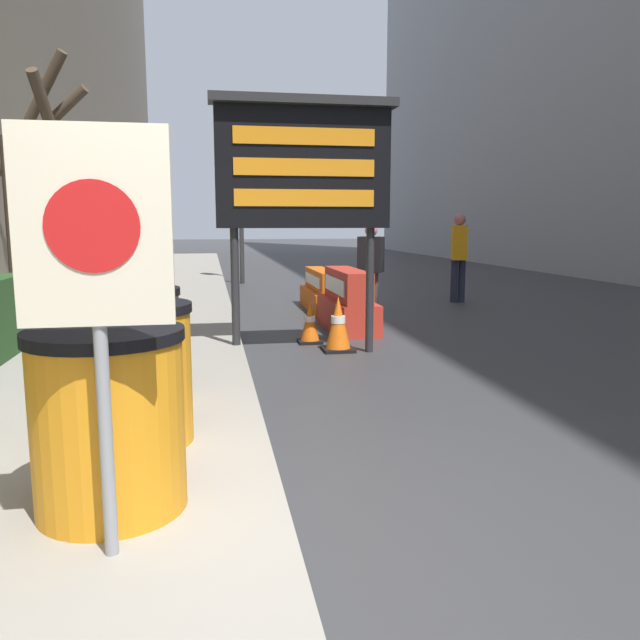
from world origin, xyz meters
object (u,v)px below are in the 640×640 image
jersey_barrier_red_striped (347,303)px  warning_sign (95,261)px  message_board (303,167)px  traffic_cone_near (336,298)px  pedestrian_worker (459,250)px  pedestrian_passerby (371,262)px  traffic_cone_far (338,324)px  barrel_drum_middle (134,373)px  traffic_cone_mid (310,323)px  barrel_drum_back (133,345)px  traffic_light_near_curb (241,184)px  barrel_drum_foreground (109,420)px  jersey_barrier_orange_far (322,292)px

jersey_barrier_red_striped → warning_sign: bearing=-111.3°
warning_sign → message_board: bearing=71.6°
message_board → warning_sign: bearing=-108.4°
traffic_cone_near → pedestrian_worker: bearing=26.4°
message_board → pedestrian_passerby: message_board is taller
traffic_cone_far → barrel_drum_middle: bearing=-121.6°
barrel_drum_middle → traffic_cone_mid: bearing=65.4°
traffic_cone_near → traffic_cone_mid: bearing=-109.6°
traffic_cone_mid → barrel_drum_back: bearing=-123.1°
message_board → pedestrian_worker: size_ratio=1.70×
pedestrian_worker → warning_sign: bearing=-14.2°
warning_sign → traffic_light_near_curb: (1.33, 13.98, 1.16)m
barrel_drum_back → traffic_cone_mid: bearing=56.9°
barrel_drum_foreground → jersey_barrier_red_striped: (2.57, 5.95, -0.22)m
jersey_barrier_red_striped → barrel_drum_middle: bearing=-117.4°
traffic_cone_near → traffic_cone_far: size_ratio=0.90×
traffic_cone_mid → barrel_drum_middle: bearing=-114.6°
jersey_barrier_orange_far → pedestrian_passerby: size_ratio=1.21×
traffic_cone_far → warning_sign: bearing=-112.6°
barrel_drum_middle → jersey_barrier_orange_far: size_ratio=0.49×
barrel_drum_middle → pedestrian_passerby: 7.02m
barrel_drum_middle → barrel_drum_back: same height
traffic_cone_near → traffic_cone_mid: 2.58m
barrel_drum_foreground → pedestrian_passerby: pedestrian_passerby is taller
message_board → barrel_drum_middle: bearing=-116.6°
traffic_light_near_curb → pedestrian_passerby: (1.87, -6.26, -1.68)m
barrel_drum_back → traffic_light_near_curb: 11.74m
message_board → traffic_cone_far: bearing=15.3°
jersey_barrier_orange_far → traffic_cone_mid: (-0.73, -3.15, -0.05)m
barrel_drum_middle → warning_sign: 1.72m
traffic_light_near_curb → jersey_barrier_red_striped: bearing=-81.1°
pedestrian_worker → traffic_cone_far: bearing=-21.6°
jersey_barrier_orange_far → pedestrian_worker: 3.12m
barrel_drum_foreground → traffic_cone_near: bearing=70.0°
traffic_cone_mid → traffic_cone_far: size_ratio=0.81×
traffic_cone_far → pedestrian_worker: bearing=52.3°
jersey_barrier_red_striped → pedestrian_worker: 4.18m
message_board → traffic_light_near_curb: 9.21m
warning_sign → pedestrian_passerby: bearing=67.5°
barrel_drum_middle → traffic_cone_near: size_ratio=1.48×
barrel_drum_back → pedestrian_passerby: size_ratio=0.59×
barrel_drum_foreground → jersey_barrier_red_striped: barrel_drum_foreground is taller
barrel_drum_back → message_board: bearing=52.2°
barrel_drum_foreground → message_board: (1.65, 4.28, 1.64)m
traffic_cone_near → pedestrian_passerby: (0.56, -0.20, 0.63)m
warning_sign → traffic_cone_far: warning_sign is taller
traffic_light_near_curb → pedestrian_worker: size_ratio=2.00×
barrel_drum_back → message_board: size_ratio=0.31×
message_board → jersey_barrier_red_striped: (0.92, 1.67, -1.86)m
barrel_drum_foreground → message_board: message_board is taller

